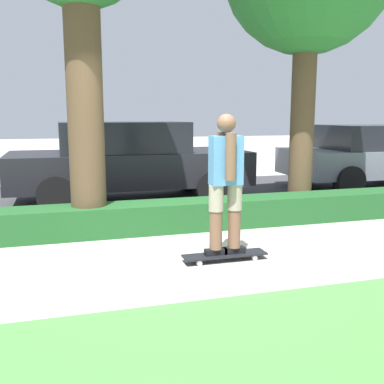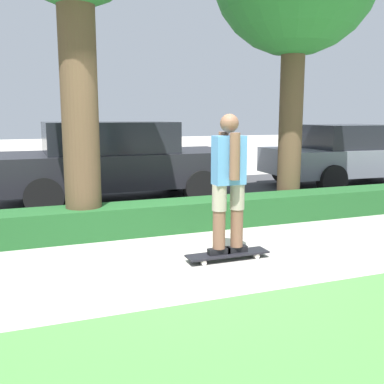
# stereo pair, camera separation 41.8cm
# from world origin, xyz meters

# --- Properties ---
(ground_plane) EXTENTS (60.00, 60.00, 0.00)m
(ground_plane) POSITION_xyz_m (0.00, 0.00, 0.00)
(ground_plane) COLOR #ADA89E
(street_asphalt) EXTENTS (18.05, 5.00, 0.01)m
(street_asphalt) POSITION_xyz_m (0.00, 4.20, 0.00)
(street_asphalt) COLOR #38383A
(street_asphalt) RESTS_ON ground_plane
(hedge_row) EXTENTS (18.05, 0.60, 0.42)m
(hedge_row) POSITION_xyz_m (0.00, 1.60, 0.21)
(hedge_row) COLOR #1E5123
(hedge_row) RESTS_ON ground_plane
(skateboard) EXTENTS (0.99, 0.24, 0.08)m
(skateboard) POSITION_xyz_m (0.38, 0.03, 0.07)
(skateboard) COLOR black
(skateboard) RESTS_ON ground_plane
(skater_person) EXTENTS (0.49, 0.41, 1.61)m
(skater_person) POSITION_xyz_m (0.38, 0.03, 0.94)
(skater_person) COLOR black
(skater_person) RESTS_ON skateboard
(parked_car_middle) EXTENTS (4.59, 1.93, 1.55)m
(parked_car_middle) POSITION_xyz_m (-0.12, 4.10, 0.80)
(parked_car_middle) COLOR black
(parked_car_middle) RESTS_ON ground_plane
(parked_car_rear) EXTENTS (4.00, 2.14, 1.46)m
(parked_car_rear) POSITION_xyz_m (5.49, 4.12, 0.76)
(parked_car_rear) COLOR slate
(parked_car_rear) RESTS_ON ground_plane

